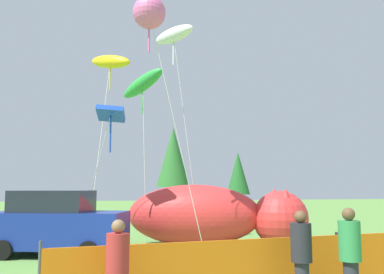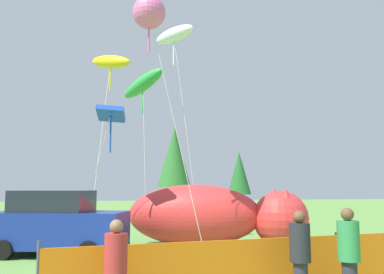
# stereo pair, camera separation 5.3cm
# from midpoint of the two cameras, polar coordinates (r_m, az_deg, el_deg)

# --- Properties ---
(parked_car) EXTENTS (4.48, 2.99, 2.01)m
(parked_car) POSITION_cam_midpoint_polar(r_m,az_deg,el_deg) (14.23, -17.42, -10.96)
(parked_car) COLOR navy
(parked_car) RESTS_ON ground
(folding_chair) EXTENTS (0.55, 0.55, 0.92)m
(folding_chair) POSITION_cam_midpoint_polar(r_m,az_deg,el_deg) (12.07, 18.64, -13.80)
(folding_chair) COLOR black
(folding_chair) RESTS_ON ground
(inflatable_cat) EXTENTS (6.60, 3.77, 2.21)m
(inflatable_cat) POSITION_cam_midpoint_polar(r_m,az_deg,el_deg) (15.81, 2.95, -10.66)
(inflatable_cat) COLOR red
(inflatable_cat) RESTS_ON ground
(safety_fence) EXTENTS (6.76, 0.89, 1.28)m
(safety_fence) POSITION_cam_midpoint_polar(r_m,az_deg,el_deg) (8.03, 6.44, -17.56)
(safety_fence) COLOR orange
(safety_fence) RESTS_ON ground
(spectator_in_blue_shirt) EXTENTS (0.35, 0.35, 1.61)m
(spectator_in_blue_shirt) POSITION_cam_midpoint_polar(r_m,az_deg,el_deg) (6.85, -9.92, -16.90)
(spectator_in_blue_shirt) COLOR #2D2D38
(spectator_in_blue_shirt) RESTS_ON ground
(spectator_in_white_shirt) EXTENTS (0.37, 0.37, 1.69)m
(spectator_in_white_shirt) POSITION_cam_midpoint_polar(r_m,az_deg,el_deg) (7.98, 14.42, -15.01)
(spectator_in_white_shirt) COLOR #2D2D38
(spectator_in_white_shirt) RESTS_ON ground
(spectator_in_yellow_shirt) EXTENTS (0.38, 0.38, 1.74)m
(spectator_in_yellow_shirt) POSITION_cam_midpoint_polar(r_m,az_deg,el_deg) (8.16, 20.38, -14.40)
(spectator_in_yellow_shirt) COLOR #2D2D38
(spectator_in_yellow_shirt) RESTS_ON ground
(kite_pink_octopus) EXTENTS (2.40, 1.04, 8.10)m
(kite_pink_octopus) POSITION_cam_midpoint_polar(r_m,az_deg,el_deg) (14.07, -5.61, 16.11)
(kite_pink_octopus) COLOR silver
(kite_pink_octopus) RESTS_ON ground
(kite_white_ghost) EXTENTS (1.87, 3.03, 8.99)m
(kite_white_ghost) POSITION_cam_midpoint_polar(r_m,az_deg,el_deg) (18.65, -2.36, 13.37)
(kite_white_ghost) COLOR silver
(kite_white_ghost) RESTS_ON ground
(kite_green_fish) EXTENTS (1.97, 2.47, 7.14)m
(kite_green_fish) POSITION_cam_midpoint_polar(r_m,az_deg,el_deg) (18.19, -6.48, 7.02)
(kite_green_fish) COLOR silver
(kite_green_fish) RESTS_ON ground
(kite_blue_box) EXTENTS (1.56, 2.25, 4.81)m
(kite_blue_box) POSITION_cam_midpoint_polar(r_m,az_deg,el_deg) (14.62, -10.70, 2.76)
(kite_blue_box) COLOR silver
(kite_blue_box) RESTS_ON ground
(kite_yellow_hero) EXTENTS (2.09, 3.13, 8.27)m
(kite_yellow_hero) POSITION_cam_midpoint_polar(r_m,az_deg,el_deg) (19.98, -10.70, 9.77)
(kite_yellow_hero) COLOR silver
(kite_yellow_hero) RESTS_ON ground
(horizon_tree_west) EXTENTS (3.79, 3.79, 9.05)m
(horizon_tree_west) POSITION_cam_midpoint_polar(r_m,az_deg,el_deg) (48.93, -2.34, -2.71)
(horizon_tree_west) COLOR brown
(horizon_tree_west) RESTS_ON ground
(horizon_tree_northeast) EXTENTS (2.46, 2.46, 5.86)m
(horizon_tree_northeast) POSITION_cam_midpoint_polar(r_m,az_deg,el_deg) (45.64, 6.35, -4.84)
(horizon_tree_northeast) COLOR brown
(horizon_tree_northeast) RESTS_ON ground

